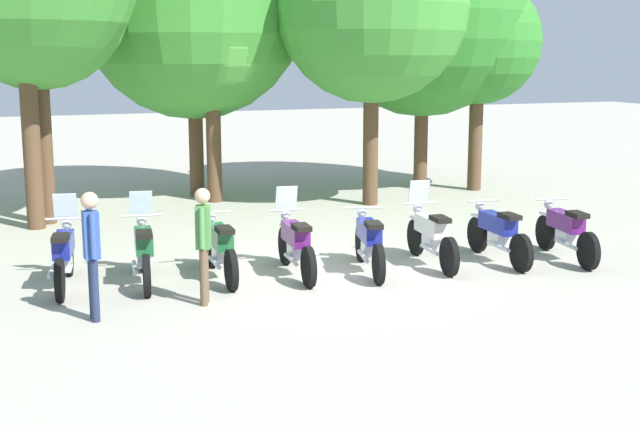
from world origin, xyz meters
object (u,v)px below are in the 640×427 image
object	(u,v)px
motorcycle_4	(369,242)
person_0	(92,245)
motorcycle_5	(431,235)
tree_4	(193,5)
motorcycle_7	(566,231)
motorcycle_3	(295,243)
motorcycle_0	(64,254)
person_1	(203,237)
tree_7	(479,42)
motorcycle_6	(498,233)
tree_3	(211,32)
tree_5	(372,7)
motorcycle_2	(220,247)
motorcycle_1	(144,250)
tree_6	(424,13)

from	to	relation	value
motorcycle_4	person_0	xyz separation A→B (m)	(-4.55, -1.00, 0.53)
motorcycle_5	tree_4	size ratio (longest dim) A/B	0.29
motorcycle_7	tree_4	size ratio (longest dim) A/B	0.29
motorcycle_3	motorcycle_5	world-z (taller)	same
motorcycle_4	motorcycle_7	xyz separation A→B (m)	(3.56, -0.49, 0.00)
motorcycle_0	person_1	world-z (taller)	person_1
tree_7	motorcycle_0	bearing A→B (deg)	-151.81
motorcycle_6	tree_4	world-z (taller)	tree_4
motorcycle_0	tree_3	size ratio (longest dim) A/B	0.38
motorcycle_3	tree_7	bearing A→B (deg)	-42.58
motorcycle_4	motorcycle_7	bearing A→B (deg)	-83.23
motorcycle_3	tree_3	xyz separation A→B (m)	(0.65, 7.33, 3.53)
motorcycle_6	motorcycle_7	xyz separation A→B (m)	(1.19, -0.31, 0.00)
tree_5	motorcycle_0	bearing A→B (deg)	-146.81
person_1	tree_7	distance (m)	12.35
motorcycle_2	tree_7	world-z (taller)	tree_7
motorcycle_1	motorcycle_5	bearing A→B (deg)	-89.26
motorcycle_6	motorcycle_4	bearing A→B (deg)	90.83
tree_6	tree_7	bearing A→B (deg)	-32.30
motorcycle_2	motorcycle_7	size ratio (longest dim) A/B	1.01
tree_5	tree_6	size ratio (longest dim) A/B	0.94
tree_4	tree_7	size ratio (longest dim) A/B	1.37
motorcycle_2	motorcycle_7	distance (m)	6.03
tree_4	tree_5	distance (m)	4.48
motorcycle_0	tree_4	distance (m)	9.63
motorcycle_4	tree_4	size ratio (longest dim) A/B	0.29
motorcycle_0	tree_5	xyz separation A→B (m)	(7.54, 4.93, 4.09)
motorcycle_6	motorcycle_1	bearing A→B (deg)	86.88
motorcycle_4	tree_7	distance (m)	9.86
motorcycle_6	tree_6	size ratio (longest dim) A/B	0.30
motorcycle_6	motorcycle_7	bearing A→B (deg)	-99.19
motorcycle_1	motorcycle_4	world-z (taller)	motorcycle_1
motorcycle_4	motorcycle_6	bearing A→B (deg)	-79.82
tree_3	motorcycle_1	bearing A→B (deg)	-113.59
motorcycle_2	motorcycle_4	bearing A→B (deg)	-98.46
tree_7	motorcycle_6	bearing A→B (deg)	-119.33
motorcycle_1	person_0	bearing A→B (deg)	157.99
tree_4	motorcycle_6	bearing A→B (deg)	-70.48
motorcycle_7	tree_3	bearing A→B (deg)	37.21
tree_5	motorcycle_7	bearing A→B (deg)	-82.99
motorcycle_6	motorcycle_3	bearing A→B (deg)	87.92
person_0	tree_6	world-z (taller)	tree_6
tree_4	tree_7	xyz separation A→B (m)	(7.03, -1.77, -0.87)
motorcycle_7	motorcycle_0	bearing A→B (deg)	90.94
motorcycle_1	tree_7	bearing A→B (deg)	-49.78
motorcycle_0	motorcycle_5	size ratio (longest dim) A/B	0.99
motorcycle_0	motorcycle_2	size ratio (longest dim) A/B	0.99
person_0	person_1	size ratio (longest dim) A/B	1.04
motorcycle_1	tree_6	size ratio (longest dim) A/B	0.30
person_0	tree_6	xyz separation A→B (m)	(9.65, 8.57, 3.54)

